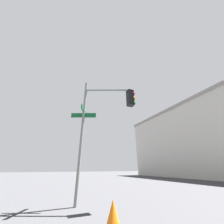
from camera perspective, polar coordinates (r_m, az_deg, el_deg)
traffic_signal_near at (r=5.88m, az=-2.42°, el=0.13°), size 1.50×2.67×5.12m
building_stucco at (r=29.92m, az=36.12°, el=-11.53°), size 18.15×18.85×10.26m
traffic_cone at (r=3.65m, az=0.46°, el=-38.23°), size 0.36×0.36×0.59m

